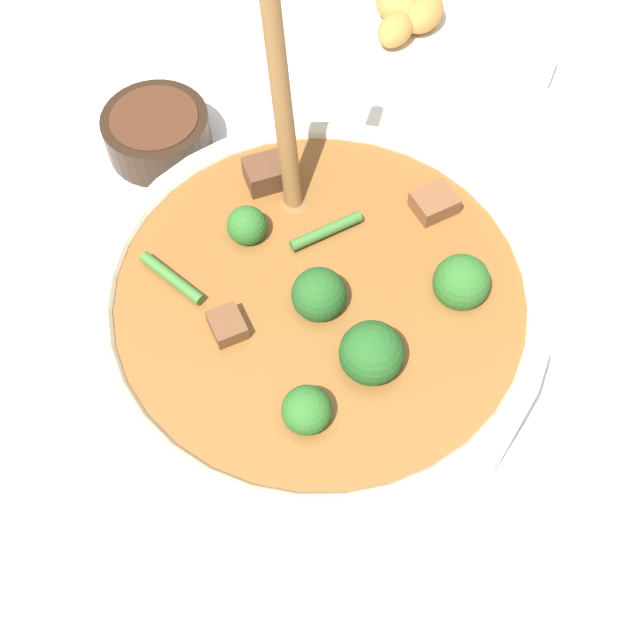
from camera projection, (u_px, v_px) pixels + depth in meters
ground_plane at (320, 370)px, 0.58m from camera, size 4.00×4.00×0.00m
stew_bowl at (320, 326)px, 0.52m from camera, size 0.28×0.28×0.27m
condiment_bowl at (157, 131)px, 0.66m from camera, size 0.09×0.09×0.04m
food_plate at (414, 32)px, 0.74m from camera, size 0.26×0.26×0.04m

